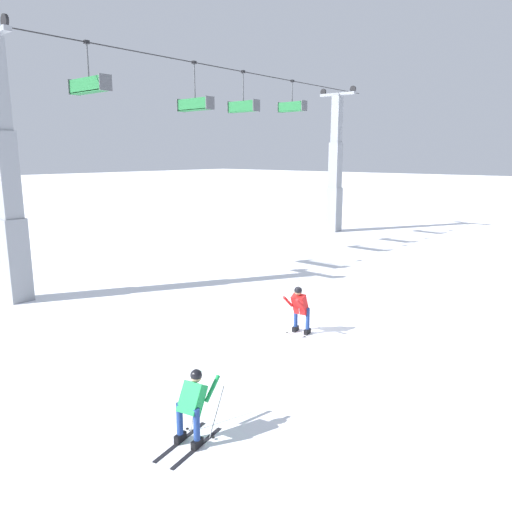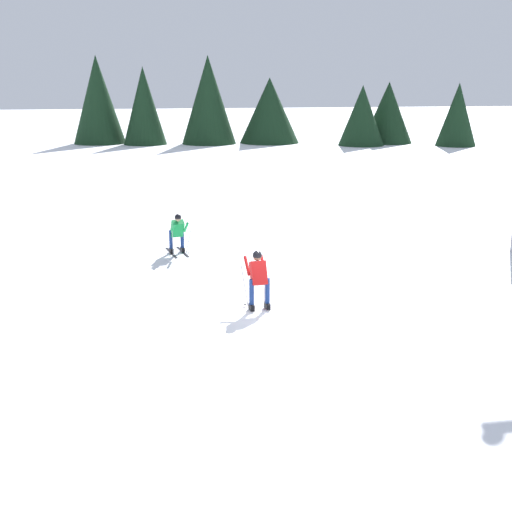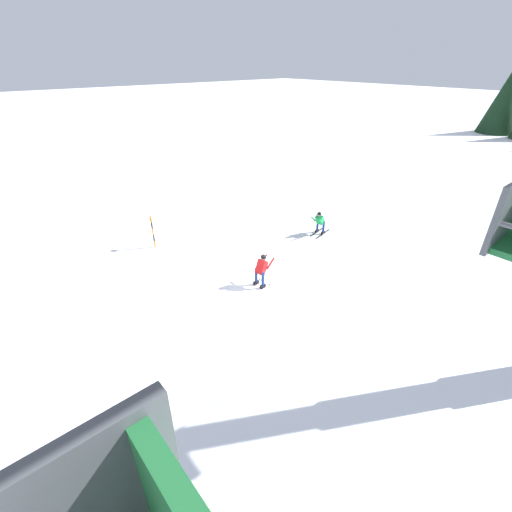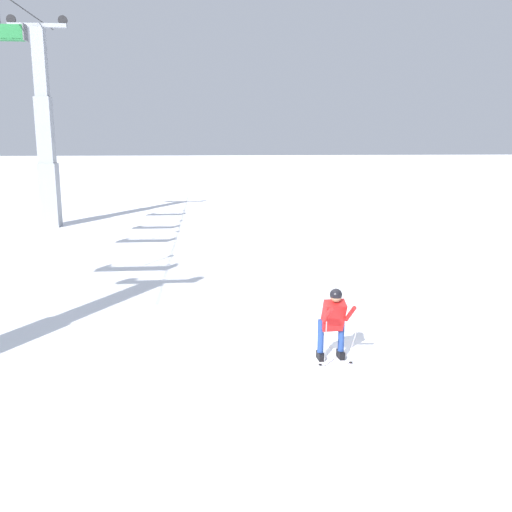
% 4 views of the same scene
% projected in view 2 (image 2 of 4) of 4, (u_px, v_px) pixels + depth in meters
% --- Properties ---
extents(ground_plane, '(260.00, 260.00, 0.00)m').
position_uv_depth(ground_plane, '(281.00, 315.00, 17.42)').
color(ground_plane, white).
extents(skier_carving_main, '(1.62, 0.74, 1.71)m').
position_uv_depth(skier_carving_main, '(258.00, 276.00, 17.75)').
color(skier_carving_main, white).
rests_on(skier_carving_main, ground_plane).
extents(skier_distant_uphill, '(1.67, 0.89, 1.60)m').
position_uv_depth(skier_distant_uphill, '(177.00, 231.00, 23.39)').
color(skier_distant_uphill, black).
rests_on(skier_distant_uphill, ground_plane).
extents(tree_line_ridge, '(12.44, 37.42, 8.30)m').
position_uv_depth(tree_line_ridge, '(247.00, 107.00, 63.18)').
color(tree_line_ridge, black).
rests_on(tree_line_ridge, ground_plane).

